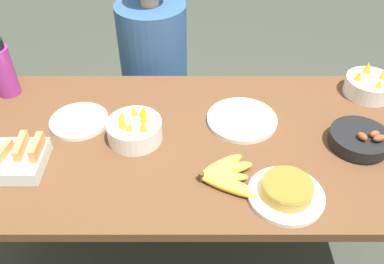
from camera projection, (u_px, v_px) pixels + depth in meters
The scene contains 12 objects.
ground_plane at pixel (192, 253), 1.93m from camera, with size 14.00×14.00×0.00m, color #383D33.
dining_table at pixel (192, 158), 1.52m from camera, with size 1.69×0.82×0.73m.
banana_bunch at pixel (224, 175), 1.29m from camera, with size 0.20×0.21×0.04m.
melon_tray at pixel (4, 158), 1.33m from camera, with size 0.26×0.18×0.10m.
skillet at pixel (361, 140), 1.41m from camera, with size 0.34×0.21×0.08m.
frittata_plate_center at pixel (286, 192), 1.23m from camera, with size 0.24×0.24×0.06m.
empty_plate_near_front at pixel (242, 120), 1.53m from camera, with size 0.26×0.26×0.02m.
empty_plate_far_left at pixel (79, 121), 1.52m from camera, with size 0.22×0.22×0.02m.
fruit_bowl_mango at pixel (135, 130), 1.43m from camera, with size 0.19×0.19×0.13m.
fruit_bowl_citrus at pixel (369, 86), 1.64m from camera, with size 0.19×0.19×0.12m.
water_bottle at pixel (3, 69), 1.60m from camera, with size 0.09×0.09×0.24m.
person_figure at pixel (156, 91), 2.10m from camera, with size 0.36×0.36×1.19m.
Camera 1 is at (0.00, -1.09, 1.70)m, focal length 38.00 mm.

